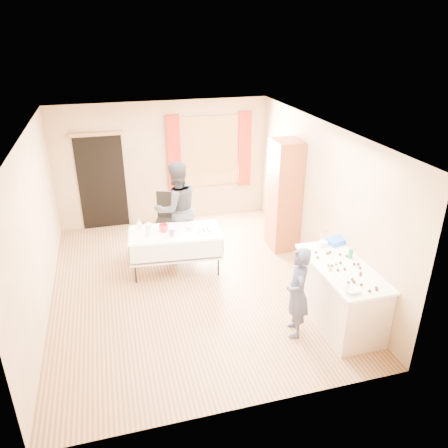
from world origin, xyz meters
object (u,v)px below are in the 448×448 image
object	(u,v)px
party_table	(175,247)
chair	(167,229)
counter	(340,294)
girl	(297,293)
cabinet	(284,196)
woman	(177,209)

from	to	relation	value
party_table	chair	world-z (taller)	chair
counter	girl	xyz separation A→B (m)	(-0.73, -0.11, 0.22)
chair	girl	bearing A→B (deg)	-48.84
cabinet	party_table	world-z (taller)	cabinet
chair	woman	size ratio (longest dim) A/B	0.58
counter	woman	xyz separation A→B (m)	(-1.89, 2.73, 0.44)
cabinet	chair	bearing A→B (deg)	161.54
girl	cabinet	bearing A→B (deg)	176.73
party_table	chair	size ratio (longest dim) A/B	1.57
counter	party_table	distance (m)	2.91
woman	counter	bearing A→B (deg)	111.07
cabinet	girl	xyz separation A→B (m)	(-0.83, -2.53, -0.39)
party_table	girl	xyz separation A→B (m)	(1.32, -2.18, 0.22)
cabinet	counter	xyz separation A→B (m)	(-0.10, -2.42, -0.61)
chair	woman	xyz separation A→B (m)	(0.15, -0.40, 0.58)
counter	woman	world-z (taller)	woman
cabinet	girl	bearing A→B (deg)	-108.11
counter	party_table	size ratio (longest dim) A/B	0.97
counter	girl	world-z (taller)	girl
cabinet	chair	world-z (taller)	cabinet
counter	girl	size ratio (longest dim) A/B	1.20
party_table	woman	size ratio (longest dim) A/B	0.92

